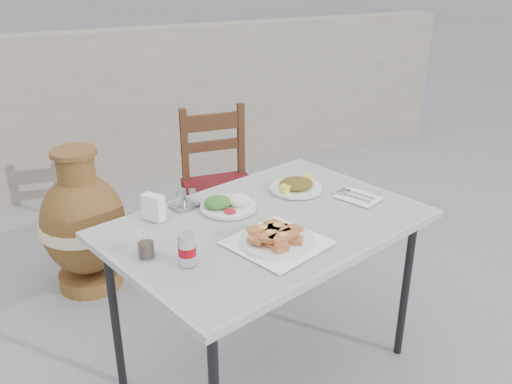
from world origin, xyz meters
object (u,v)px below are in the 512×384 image
cola_glass (146,247)px  terracotta_urn (84,225)px  pide_plate (277,236)px  condiment_caddy (185,201)px  napkin_holder (153,207)px  soda_can (187,249)px  chair (220,185)px  salad_chopped_plate (296,185)px  cafe_table (267,232)px  salad_rice_plate (228,204)px

cola_glass → terracotta_urn: cola_glass is taller
pide_plate → condiment_caddy: bearing=113.4°
cola_glass → napkin_holder: bearing=67.8°
soda_can → terracotta_urn: (-0.17, 1.21, -0.43)m
soda_can → chair: 1.37m
pide_plate → salad_chopped_plate: (0.31, 0.39, -0.01)m
chair → napkin_holder: bearing=-121.0°
pide_plate → salad_chopped_plate: 0.50m
cafe_table → salad_chopped_plate: bearing=39.1°
cola_glass → condiment_caddy: cola_glass is taller
chair → terracotta_urn: size_ratio=1.14×
salad_rice_plate → cola_glass: 0.47m
soda_can → pide_plate: bearing=-1.8°
napkin_holder → cola_glass: bearing=-144.8°
terracotta_urn → condiment_caddy: bearing=-67.8°
cafe_table → pide_plate: pide_plate is taller
pide_plate → salad_chopped_plate: size_ratio=1.68×
napkin_holder → condiment_caddy: size_ratio=0.81×
cola_glass → salad_chopped_plate: bearing=19.6°
cola_glass → salad_rice_plate: bearing=29.2°
napkin_holder → terracotta_urn: (-0.17, 0.83, -0.42)m
cafe_table → salad_rice_plate: salad_rice_plate is taller
salad_rice_plate → pide_plate: bearing=-83.3°
cafe_table → napkin_holder: napkin_holder is taller
salad_rice_plate → napkin_holder: 0.31m
pide_plate → terracotta_urn: size_ratio=0.49×
terracotta_urn → cafe_table: bearing=-61.5°
napkin_holder → condiment_caddy: 0.16m
soda_can → cola_glass: size_ratio=1.26×
pide_plate → chair: size_ratio=0.43×
chair → soda_can: bearing=-110.8°
pide_plate → cola_glass: cola_glass is taller
salad_rice_plate → terracotta_urn: size_ratio=0.29×
soda_can → cola_glass: soda_can is taller
salad_rice_plate → soda_can: (-0.30, -0.34, 0.03)m
salad_rice_plate → salad_chopped_plate: (0.35, 0.04, -0.00)m
soda_can → chair: (0.62, 1.17, -0.33)m
cafe_table → terracotta_urn: (-0.56, 1.04, -0.32)m
condiment_caddy → chair: chair is taller
pide_plate → soda_can: bearing=178.2°
condiment_caddy → cafe_table: bearing=-47.1°
soda_can → chair: bearing=62.3°
salad_rice_plate → cola_glass: cola_glass is taller
cola_glass → chair: chair is taller
soda_can → cola_glass: 0.16m
cafe_table → condiment_caddy: 0.37m
cola_glass → condiment_caddy: size_ratio=0.68×
salad_rice_plate → cola_glass: bearing=-150.8°
cola_glass → terracotta_urn: 1.18m
cafe_table → cola_glass: 0.52m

